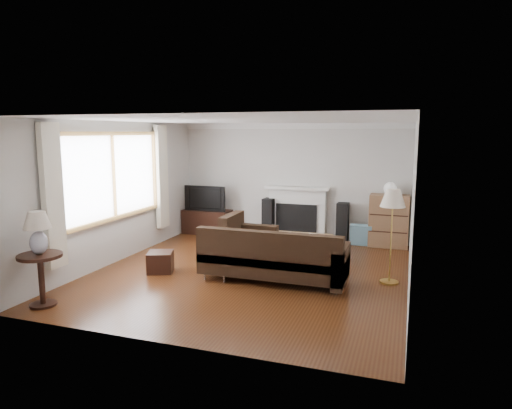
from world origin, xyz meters
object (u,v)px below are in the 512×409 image
(floor_lamp, at_px, (391,237))
(side_table, at_px, (42,280))
(tv_stand, at_px, (207,222))
(sectional_sofa, at_px, (274,256))
(bookshelf, at_px, (389,221))
(coffee_table, at_px, (298,248))

(floor_lamp, xyz_separation_m, side_table, (-4.37, -2.48, -0.38))
(floor_lamp, bearing_deg, tv_stand, 151.13)
(tv_stand, relative_size, sectional_sofa, 0.44)
(bookshelf, bearing_deg, sectional_sofa, -119.87)
(tv_stand, xyz_separation_m, floor_lamp, (4.14, -2.28, 0.46))
(coffee_table, distance_m, side_table, 4.27)
(floor_lamp, height_order, side_table, floor_lamp)
(sectional_sofa, bearing_deg, bookshelf, 60.13)
(sectional_sofa, distance_m, floor_lamp, 1.82)
(sectional_sofa, bearing_deg, side_table, -142.33)
(tv_stand, relative_size, coffee_table, 0.93)
(bookshelf, bearing_deg, tv_stand, -179.20)
(sectional_sofa, distance_m, coffee_table, 1.26)
(coffee_table, xyz_separation_m, floor_lamp, (1.64, -0.80, 0.50))
(bookshelf, relative_size, coffee_table, 0.91)
(tv_stand, height_order, coffee_table, tv_stand)
(sectional_sofa, height_order, floor_lamp, floor_lamp)
(bookshelf, xyz_separation_m, coffee_table, (-1.50, -1.54, -0.30))
(tv_stand, height_order, floor_lamp, floor_lamp)
(coffee_table, height_order, side_table, side_table)
(tv_stand, distance_m, sectional_sofa, 3.64)
(bookshelf, height_order, side_table, bookshelf)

